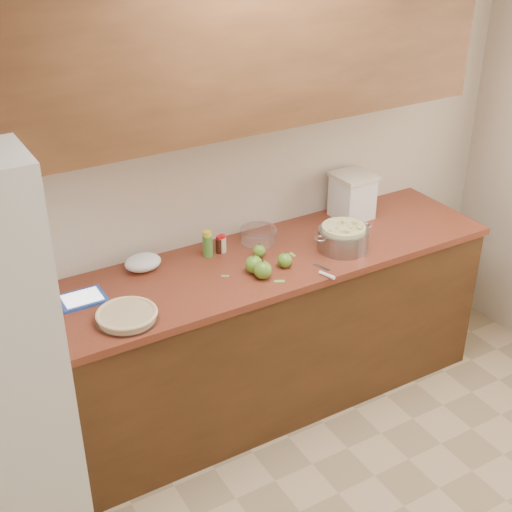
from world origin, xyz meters
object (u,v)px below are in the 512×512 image
pie (127,316)px  flour_canister (352,195)px  colander (343,238)px  tablet (82,299)px

pie → flour_canister: bearing=13.2°
pie → colander: colander is taller
pie → flour_canister: 1.55m
flour_canister → tablet: bearing=-176.9°
pie → tablet: pie is taller
colander → pie: bearing=-177.2°
flour_canister → tablet: 1.64m
colander → tablet: bearing=171.4°
pie → flour_canister: (1.51, 0.35, 0.11)m
pie → tablet: 0.29m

